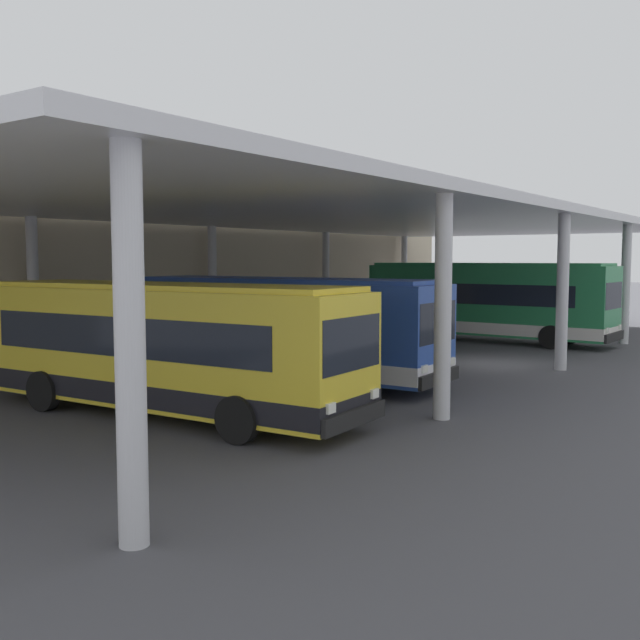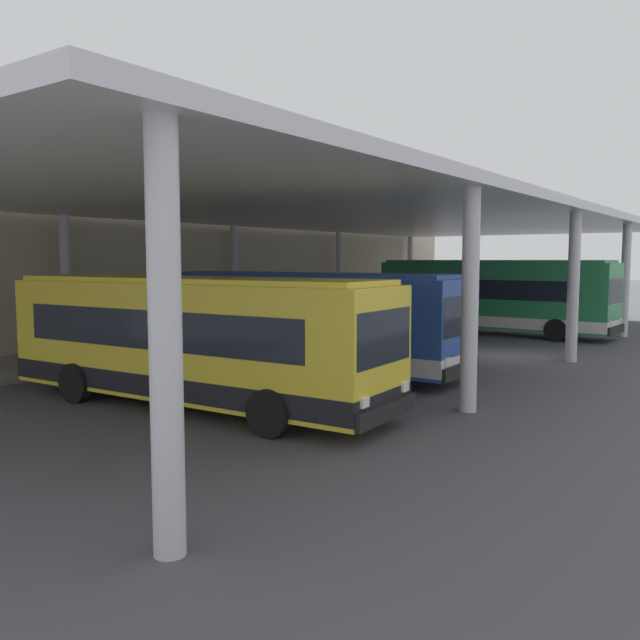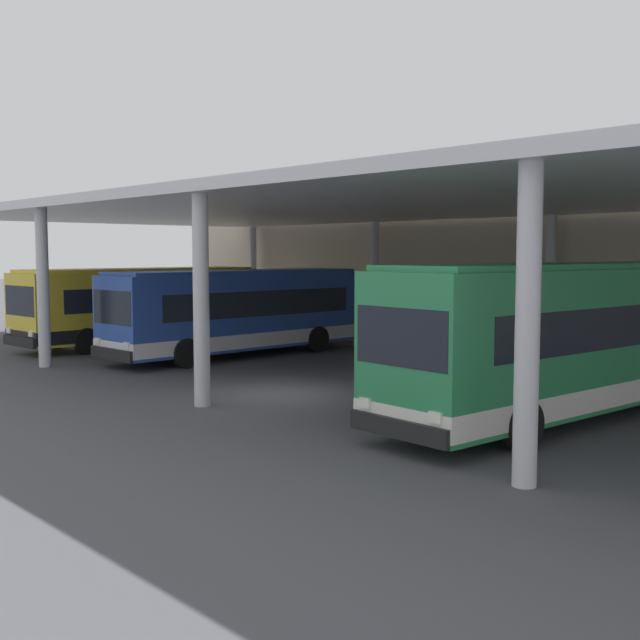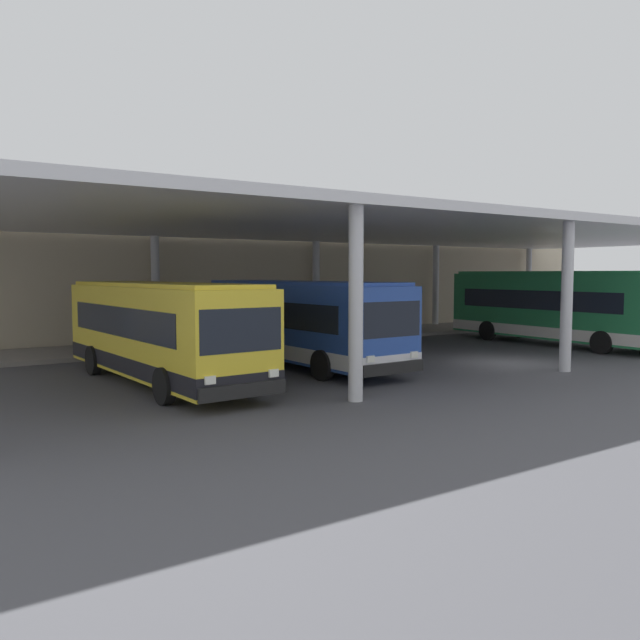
% 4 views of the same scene
% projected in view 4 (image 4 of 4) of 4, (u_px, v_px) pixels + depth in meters
% --- Properties ---
extents(ground_plane, '(200.00, 200.00, 0.00)m').
position_uv_depth(ground_plane, '(508.00, 363.00, 24.15)').
color(ground_plane, '#47474C').
extents(platform_kerb, '(42.00, 4.50, 0.18)m').
position_uv_depth(platform_kerb, '(334.00, 336.00, 33.89)').
color(platform_kerb, gray).
rests_on(platform_kerb, ground).
extents(station_building_facade, '(48.00, 1.60, 6.96)m').
position_uv_depth(station_building_facade, '(302.00, 273.00, 36.34)').
color(station_building_facade, '#C1B293').
rests_on(station_building_facade, ground).
extents(canopy_shelter, '(40.00, 17.00, 5.55)m').
position_uv_depth(canopy_shelter, '(413.00, 233.00, 28.32)').
color(canopy_shelter, silver).
rests_on(canopy_shelter, ground).
extents(bus_nearest_bay, '(3.09, 10.64, 3.17)m').
position_uv_depth(bus_nearest_bay, '(160.00, 331.00, 19.63)').
color(bus_nearest_bay, yellow).
rests_on(bus_nearest_bay, ground).
extents(bus_second_bay, '(2.96, 10.61, 3.17)m').
position_uv_depth(bus_second_bay, '(299.00, 322.00, 23.38)').
color(bus_second_bay, '#284CA8').
rests_on(bus_second_bay, ground).
extents(bus_middle_bay, '(3.06, 11.43, 3.57)m').
position_uv_depth(bus_middle_bay, '(554.00, 307.00, 30.29)').
color(bus_middle_bay, '#28844C').
rests_on(bus_middle_bay, ground).
extents(bench_waiting, '(1.80, 0.45, 0.92)m').
position_uv_depth(bench_waiting, '(287.00, 328.00, 32.30)').
color(bench_waiting, brown).
rests_on(bench_waiting, platform_kerb).
extents(trash_bin, '(0.52, 0.52, 0.98)m').
position_uv_depth(trash_bin, '(231.00, 330.00, 30.73)').
color(trash_bin, '#33383D').
rests_on(trash_bin, platform_kerb).
extents(banner_sign, '(0.70, 0.12, 3.20)m').
position_uv_depth(banner_sign, '(534.00, 296.00, 41.82)').
color(banner_sign, '#B2B2B7').
rests_on(banner_sign, platform_kerb).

